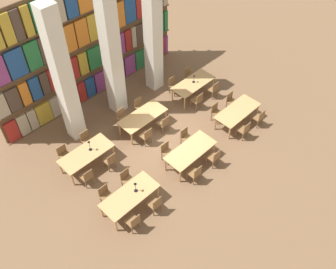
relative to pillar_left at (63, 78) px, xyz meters
name	(u,v)px	position (x,y,z in m)	size (l,w,h in m)	color
ground_plane	(166,143)	(2.29, -3.09, -3.00)	(40.00, 40.00, 0.00)	brown
bookshelf_bank	(89,43)	(2.28, 1.58, -0.28)	(9.43, 0.35, 5.50)	brown
pillar_left	(63,78)	(0.00, 0.00, 0.00)	(0.61, 0.61, 6.00)	silver
pillar_center	(111,53)	(2.29, 0.00, 0.00)	(0.61, 0.61, 6.00)	silver
pillar_right	(153,31)	(4.58, 0.00, 0.00)	(0.61, 0.61, 6.00)	silver
reading_table_0	(130,196)	(-0.75, -4.37, -2.34)	(2.12, 0.94, 0.73)	tan
chair_0	(134,222)	(-1.26, -5.12, -2.54)	(0.42, 0.40, 0.86)	brown
chair_1	(106,195)	(-1.26, -3.61, -2.54)	(0.42, 0.40, 0.86)	brown
chair_2	(155,204)	(-0.25, -5.12, -2.54)	(0.42, 0.40, 0.86)	brown
chair_3	(127,179)	(-0.25, -3.61, -2.54)	(0.42, 0.40, 0.86)	brown
desk_lamp_0	(135,185)	(-0.48, -4.39, -1.95)	(0.14, 0.14, 0.48)	black
reading_table_1	(190,151)	(2.28, -4.47, -2.34)	(2.12, 0.94, 0.73)	tan
chair_4	(195,173)	(1.74, -5.22, -2.54)	(0.42, 0.40, 0.86)	brown
chair_5	(167,151)	(1.74, -3.71, -2.54)	(0.42, 0.40, 0.86)	brown
chair_6	(214,157)	(2.84, -5.22, -2.54)	(0.42, 0.40, 0.86)	brown
chair_7	(186,137)	(2.84, -3.71, -2.54)	(0.42, 0.40, 0.86)	brown
reading_table_2	(238,112)	(5.35, -4.38, -2.34)	(2.12, 0.94, 0.73)	tan
chair_8	(244,130)	(4.86, -5.14, -2.54)	(0.42, 0.40, 0.86)	brown
chair_9	(216,112)	(4.86, -3.63, -2.54)	(0.42, 0.40, 0.86)	brown
chair_10	(259,117)	(5.91, -5.14, -2.54)	(0.42, 0.40, 0.86)	brown
chair_11	(231,101)	(5.91, -3.63, -2.54)	(0.42, 0.40, 0.86)	brown
reading_table_3	(86,154)	(-0.68, -1.73, -2.34)	(2.12, 0.94, 0.73)	tan
chair_12	(87,177)	(-1.24, -2.48, -2.54)	(0.42, 0.40, 0.86)	brown
chair_13	(64,155)	(-1.24, -0.97, -2.54)	(0.42, 0.40, 0.86)	brown
chair_14	(110,160)	(-0.13, -2.48, -2.54)	(0.42, 0.40, 0.86)	brown
chair_15	(87,140)	(-0.13, -0.97, -2.54)	(0.42, 0.40, 0.86)	brown
desk_lamp_1	(89,144)	(-0.45, -1.71, -1.93)	(0.14, 0.14, 0.50)	black
reading_table_4	(143,117)	(2.24, -1.75, -2.34)	(2.12, 0.94, 0.73)	tan
chair_16	(146,135)	(1.75, -2.50, -2.54)	(0.42, 0.40, 0.86)	brown
chair_17	(123,117)	(1.75, -0.99, -2.54)	(0.42, 0.40, 0.86)	brown
chair_18	(164,123)	(2.75, -2.50, -2.54)	(0.42, 0.40, 0.86)	brown
chair_19	(140,106)	(2.75, -0.99, -2.54)	(0.42, 0.40, 0.86)	brown
reading_table_5	(193,84)	(5.38, -1.78, -2.34)	(2.12, 0.94, 0.73)	tan
chair_20	(198,100)	(4.85, -2.53, -2.54)	(0.42, 0.40, 0.86)	brown
chair_21	(174,85)	(4.85, -1.02, -2.54)	(0.42, 0.40, 0.86)	brown
chair_22	(213,89)	(5.95, -2.53, -2.54)	(0.42, 0.40, 0.86)	brown
chair_23	(190,75)	(5.95, -1.02, -2.54)	(0.42, 0.40, 0.86)	brown
desk_lamp_2	(194,77)	(5.43, -1.75, -2.00)	(0.14, 0.14, 0.41)	black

